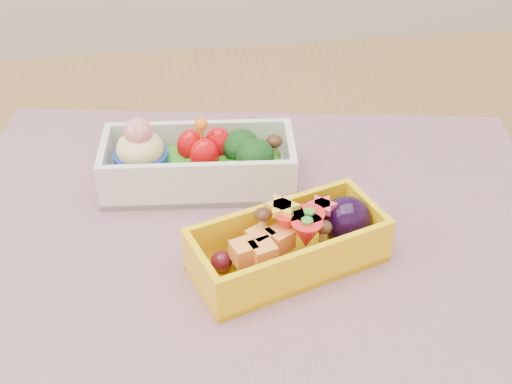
{
  "coord_description": "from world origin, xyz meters",
  "views": [
    {
      "loc": [
        -0.04,
        -0.41,
        1.12
      ],
      "look_at": [
        0.02,
        0.03,
        0.79
      ],
      "focal_mm": 47.44,
      "sensor_mm": 36.0,
      "label": 1
    }
  ],
  "objects": [
    {
      "name": "table",
      "position": [
        0.0,
        0.0,
        0.65
      ],
      "size": [
        1.2,
        0.8,
        0.75
      ],
      "color": "brown",
      "rests_on": "ground"
    },
    {
      "name": "placemat",
      "position": [
        0.01,
        0.02,
        0.75
      ],
      "size": [
        0.58,
        0.48,
        0.0
      ],
      "primitive_type": "cube",
      "rotation": [
        0.0,
        0.0,
        -0.18
      ],
      "color": "#A16F7E",
      "rests_on": "table"
    },
    {
      "name": "bento_white",
      "position": [
        -0.03,
        0.1,
        0.78
      ],
      "size": [
        0.18,
        0.09,
        0.07
      ],
      "rotation": [
        0.0,
        0.0,
        -0.09
      ],
      "color": "silver",
      "rests_on": "placemat"
    },
    {
      "name": "bento_yellow",
      "position": [
        0.04,
        -0.02,
        0.77
      ],
      "size": [
        0.16,
        0.11,
        0.05
      ],
      "rotation": [
        0.0,
        0.0,
        0.32
      ],
      "color": "yellow",
      "rests_on": "placemat"
    }
  ]
}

